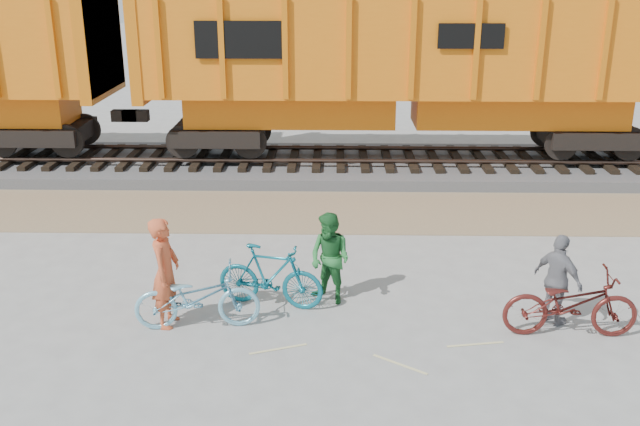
{
  "coord_description": "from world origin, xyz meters",
  "views": [
    {
      "loc": [
        -0.18,
        -10.24,
        5.51
      ],
      "look_at": [
        -0.42,
        1.5,
        1.38
      ],
      "focal_mm": 40.0,
      "sensor_mm": 36.0,
      "label": 1
    }
  ],
  "objects_px": {
    "bicycle_teal": "(270,276)",
    "person_woman": "(558,280)",
    "bicycle_maroon": "(571,304)",
    "person_solo": "(165,272)",
    "bicycle_blue": "(197,298)",
    "person_man": "(330,259)",
    "hopper_car_center": "(406,62)"
  },
  "relations": [
    {
      "from": "person_solo",
      "to": "person_man",
      "type": "xyz_separation_m",
      "value": [
        2.59,
        0.87,
        -0.11
      ]
    },
    {
      "from": "person_woman",
      "to": "bicycle_maroon",
      "type": "bearing_deg",
      "value": 157.98
    },
    {
      "from": "person_solo",
      "to": "person_woman",
      "type": "relative_size",
      "value": 1.19
    },
    {
      "from": "bicycle_teal",
      "to": "person_woman",
      "type": "distance_m",
      "value": 4.66
    },
    {
      "from": "hopper_car_center",
      "to": "person_solo",
      "type": "relative_size",
      "value": 7.74
    },
    {
      "from": "hopper_car_center",
      "to": "bicycle_teal",
      "type": "xyz_separation_m",
      "value": [
        -2.94,
        -8.35,
        -2.46
      ]
    },
    {
      "from": "bicycle_teal",
      "to": "bicycle_maroon",
      "type": "relative_size",
      "value": 0.89
    },
    {
      "from": "person_solo",
      "to": "person_woman",
      "type": "distance_m",
      "value": 6.22
    },
    {
      "from": "person_solo",
      "to": "person_woman",
      "type": "bearing_deg",
      "value": -84.45
    },
    {
      "from": "person_man",
      "to": "hopper_car_center",
      "type": "bearing_deg",
      "value": 113.96
    },
    {
      "from": "bicycle_blue",
      "to": "person_solo",
      "type": "distance_m",
      "value": 0.64
    },
    {
      "from": "bicycle_maroon",
      "to": "person_solo",
      "type": "height_order",
      "value": "person_solo"
    },
    {
      "from": "bicycle_teal",
      "to": "person_solo",
      "type": "distance_m",
      "value": 1.76
    },
    {
      "from": "person_man",
      "to": "person_woman",
      "type": "xyz_separation_m",
      "value": [
        3.62,
        -0.71,
        -0.03
      ]
    },
    {
      "from": "person_solo",
      "to": "bicycle_maroon",
      "type": "bearing_deg",
      "value": -88.1
    },
    {
      "from": "hopper_car_center",
      "to": "person_woman",
      "type": "xyz_separation_m",
      "value": [
        1.68,
        -8.86,
        -2.25
      ]
    },
    {
      "from": "bicycle_maroon",
      "to": "person_man",
      "type": "xyz_separation_m",
      "value": [
        -3.72,
        1.11,
        0.25
      ]
    },
    {
      "from": "person_man",
      "to": "person_woman",
      "type": "relative_size",
      "value": 1.05
    },
    {
      "from": "hopper_car_center",
      "to": "bicycle_teal",
      "type": "height_order",
      "value": "hopper_car_center"
    },
    {
      "from": "bicycle_blue",
      "to": "person_man",
      "type": "relative_size",
      "value": 1.25
    },
    {
      "from": "bicycle_blue",
      "to": "person_woman",
      "type": "height_order",
      "value": "person_woman"
    },
    {
      "from": "bicycle_teal",
      "to": "person_woman",
      "type": "bearing_deg",
      "value": -83.05
    },
    {
      "from": "bicycle_teal",
      "to": "bicycle_maroon",
      "type": "distance_m",
      "value": 4.81
    },
    {
      "from": "person_man",
      "to": "bicycle_maroon",
      "type": "bearing_deg",
      "value": 20.72
    },
    {
      "from": "person_solo",
      "to": "person_woman",
      "type": "xyz_separation_m",
      "value": [
        6.21,
        0.16,
        -0.15
      ]
    },
    {
      "from": "bicycle_blue",
      "to": "person_man",
      "type": "height_order",
      "value": "person_man"
    },
    {
      "from": "bicycle_maroon",
      "to": "person_woman",
      "type": "xyz_separation_m",
      "value": [
        -0.1,
        0.4,
        0.22
      ]
    },
    {
      "from": "hopper_car_center",
      "to": "person_woman",
      "type": "relative_size",
      "value": 9.24
    },
    {
      "from": "hopper_car_center",
      "to": "person_solo",
      "type": "distance_m",
      "value": 10.31
    },
    {
      "from": "bicycle_maroon",
      "to": "person_solo",
      "type": "relative_size",
      "value": 1.14
    },
    {
      "from": "bicycle_teal",
      "to": "person_man",
      "type": "distance_m",
      "value": 1.05
    },
    {
      "from": "bicycle_maroon",
      "to": "person_man",
      "type": "relative_size",
      "value": 1.3
    }
  ]
}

